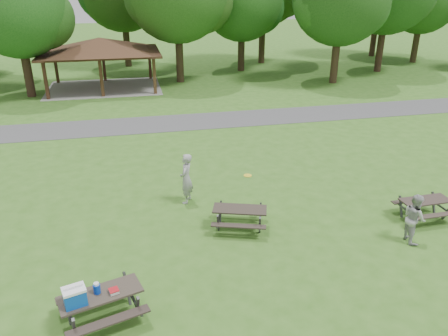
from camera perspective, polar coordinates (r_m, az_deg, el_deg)
ground at (r=13.15m, az=-0.51°, el=-12.45°), size 160.00×160.00×0.00m
asphalt_path at (r=25.70m, az=-7.04°, el=5.85°), size 120.00×3.20×0.02m
pavilion at (r=34.78m, az=-15.88°, el=14.94°), size 8.60×7.01×3.76m
tree_row_d at (r=33.68m, az=-25.29°, el=18.08°), size 6.93×6.60×9.27m
tree_row_f at (r=40.32m, az=2.48°, el=20.79°), size 7.35×7.00×9.55m
picnic_table_near at (r=11.21m, az=-16.76°, el=-15.98°), size 2.30×2.03×1.35m
picnic_table_middle at (r=14.57m, az=2.07°, el=-5.92°), size 2.13×1.90×0.77m
picnic_table_far at (r=16.67m, az=24.75°, el=-4.31°), size 1.75×1.43×0.75m
frisbee_in_flight at (r=15.16m, az=3.11°, el=-0.98°), size 0.37×0.37×0.02m
frisbee_thrower at (r=16.12m, az=-4.96°, el=-1.39°), size 0.71×0.83×1.92m
frisbee_catcher at (r=15.03m, az=23.61°, el=-6.01°), size 0.70×0.85×1.63m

